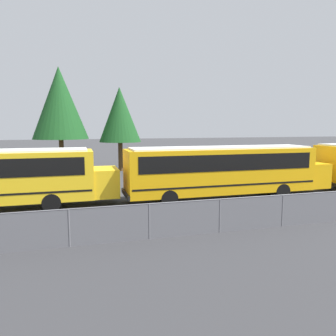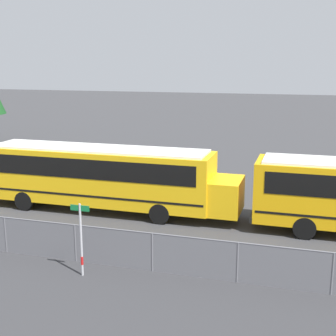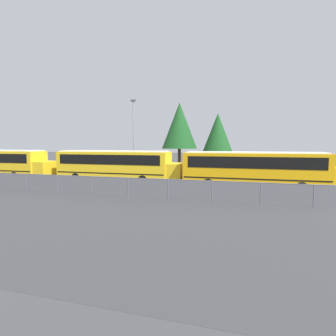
{
  "view_description": "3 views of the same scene",
  "coord_description": "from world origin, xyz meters",
  "px_view_note": "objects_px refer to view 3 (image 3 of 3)",
  "views": [
    {
      "loc": [
        -14.71,
        -12.16,
        4.45
      ],
      "look_at": [
        -9.59,
        5.88,
        2.02
      ],
      "focal_mm": 35.0,
      "sensor_mm": 36.0,
      "label": 1
    },
    {
      "loc": [
        16.98,
        -14.6,
        7.23
      ],
      "look_at": [
        10.77,
        6.11,
        2.37
      ],
      "focal_mm": 50.0,
      "sensor_mm": 36.0,
      "label": 2
    },
    {
      "loc": [
        -7.26,
        -17.17,
        3.82
      ],
      "look_at": [
        -13.63,
        5.66,
        1.67
      ],
      "focal_mm": 28.0,
      "sensor_mm": 36.0,
      "label": 3
    }
  ],
  "objects_px": {
    "school_bus_2": "(116,164)",
    "light_pole": "(134,135)",
    "tree_2": "(179,126)",
    "school_bus_3": "(256,167)",
    "tree_3": "(218,132)"
  },
  "relations": [
    {
      "from": "school_bus_3",
      "to": "light_pole",
      "type": "xyz_separation_m",
      "value": [
        -13.97,
        6.94,
        3.1
      ]
    },
    {
      "from": "school_bus_2",
      "to": "school_bus_3",
      "type": "relative_size",
      "value": 1.0
    },
    {
      "from": "light_pole",
      "to": "tree_3",
      "type": "relative_size",
      "value": 1.13
    },
    {
      "from": "tree_3",
      "to": "school_bus_3",
      "type": "bearing_deg",
      "value": -72.69
    },
    {
      "from": "school_bus_2",
      "to": "tree_2",
      "type": "relative_size",
      "value": 1.32
    },
    {
      "from": "school_bus_2",
      "to": "light_pole",
      "type": "distance_m",
      "value": 6.98
    },
    {
      "from": "school_bus_2",
      "to": "light_pole",
      "type": "height_order",
      "value": "light_pole"
    },
    {
      "from": "light_pole",
      "to": "tree_2",
      "type": "relative_size",
      "value": 0.93
    },
    {
      "from": "school_bus_2",
      "to": "tree_3",
      "type": "bearing_deg",
      "value": 56.86
    },
    {
      "from": "light_pole",
      "to": "tree_3",
      "type": "bearing_deg",
      "value": 37.51
    },
    {
      "from": "light_pole",
      "to": "school_bus_3",
      "type": "bearing_deg",
      "value": -26.41
    },
    {
      "from": "school_bus_2",
      "to": "school_bus_3",
      "type": "height_order",
      "value": "same"
    },
    {
      "from": "school_bus_2",
      "to": "school_bus_3",
      "type": "distance_m",
      "value": 13.29
    },
    {
      "from": "tree_2",
      "to": "school_bus_2",
      "type": "bearing_deg",
      "value": -103.5
    },
    {
      "from": "tree_2",
      "to": "tree_3",
      "type": "height_order",
      "value": "tree_2"
    }
  ]
}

